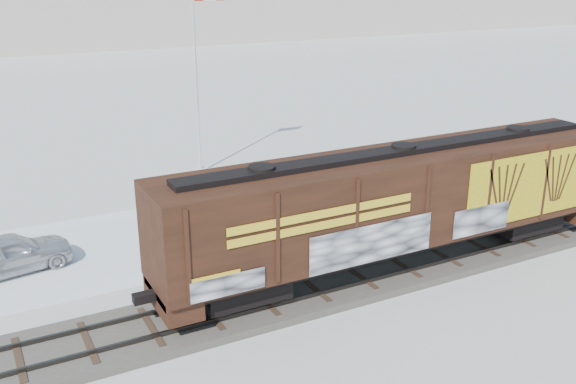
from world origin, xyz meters
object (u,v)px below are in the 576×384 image
flagpole (200,105)px  hopper_railcar (400,200)px  car_white (290,194)px  car_dark (318,202)px  car_silver (9,253)px

flagpole → hopper_railcar: bearing=-82.3°
hopper_railcar → car_white: bearing=94.0°
hopper_railcar → flagpole: bearing=97.7°
hopper_railcar → flagpole: 15.97m
car_dark → hopper_railcar: bearing=162.6°
flagpole → car_dark: size_ratio=2.09×
car_white → car_dark: car_white is taller
hopper_railcar → car_dark: 6.84m
hopper_railcar → flagpole: size_ratio=1.79×
car_white → car_dark: (0.77, -1.39, -0.06)m
flagpole → car_dark: bearing=-75.8°
hopper_railcar → car_white: (-0.55, 7.86, -2.16)m
car_silver → car_dark: 13.60m
car_silver → flagpole: bearing=-61.2°
hopper_railcar → car_silver: bearing=152.7°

